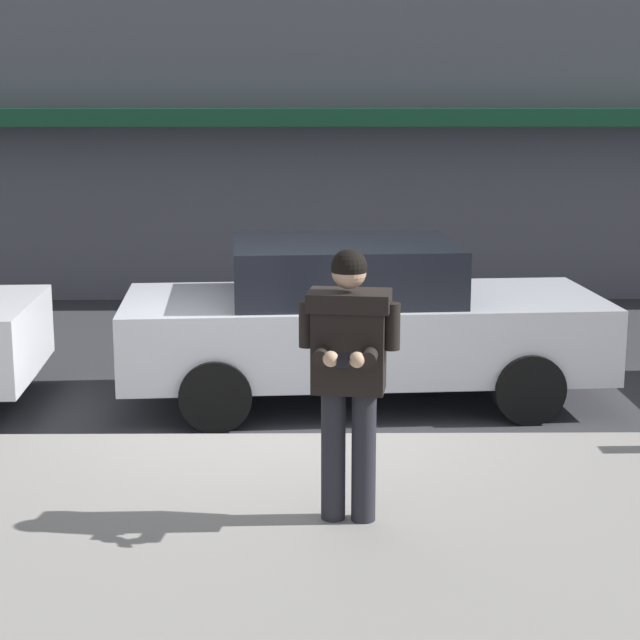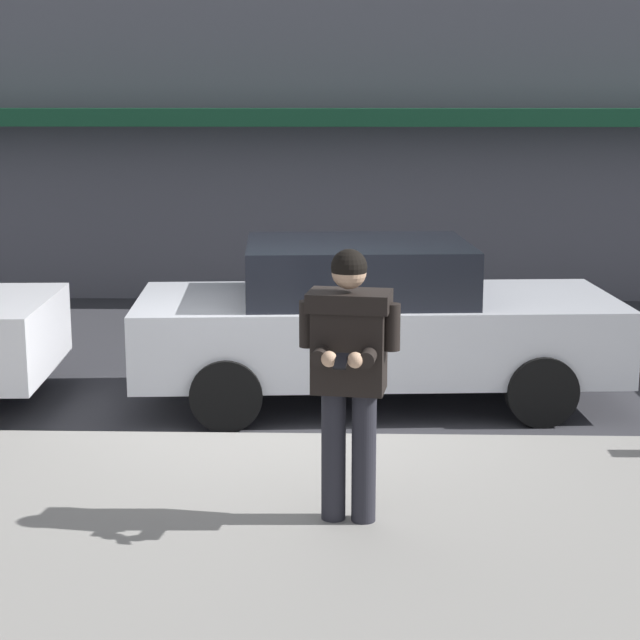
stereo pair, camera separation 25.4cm
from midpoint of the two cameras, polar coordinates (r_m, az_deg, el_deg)
name	(u,v)px [view 2 (the right image)]	position (r m, az deg, el deg)	size (l,w,h in m)	color
ground_plane	(280,441)	(9.15, -1.37, -6.49)	(80.00, 80.00, 0.00)	#333338
sidewalk	(417,585)	(6.48, 6.37, -13.89)	(32.00, 5.30, 0.14)	gray
curb_paint_line	(397,440)	(9.20, 4.92, -6.41)	(28.00, 0.12, 0.01)	silver
parked_sedan_mid	(372,320)	(10.17, 3.50, -0.02)	(4.62, 2.17, 1.54)	silver
man_texting_on_phone	(349,356)	(6.82, 2.62, -1.95)	(0.64, 0.62, 1.81)	#23232B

